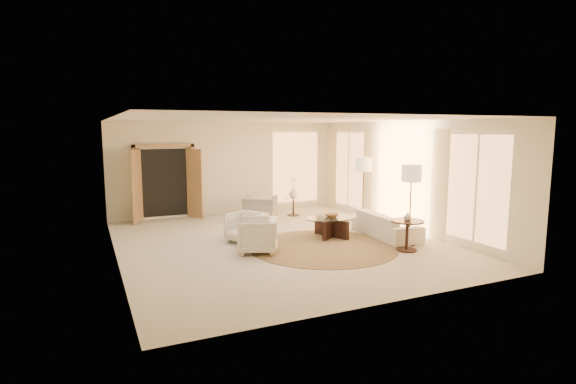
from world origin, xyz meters
name	(u,v)px	position (x,y,z in m)	size (l,w,h in m)	color
room	(279,182)	(0.00, 0.00, 1.40)	(7.04, 8.04, 2.83)	beige
windows_right	(400,177)	(3.45, 0.10, 1.35)	(0.10, 6.40, 2.40)	#FFAF66
window_back_corner	(296,167)	(2.30, 3.95, 1.35)	(1.70, 0.10, 2.40)	#FFAF66
curtains_right	(377,176)	(3.40, 1.00, 1.30)	(0.06, 5.20, 2.60)	beige
french_doors	(165,183)	(-1.90, 3.82, 1.07)	(1.95, 0.66, 2.16)	tan
area_rug	(323,247)	(0.71, -0.78, 0.01)	(3.28, 3.28, 0.01)	#47351E
sofa	(386,225)	(2.57, -0.55, 0.29)	(2.02, 0.79, 0.59)	silver
armchair_left	(246,226)	(-0.68, 0.35, 0.38)	(0.74, 0.69, 0.76)	silver
armchair_right	(257,234)	(-0.75, -0.57, 0.40)	(0.79, 0.74, 0.81)	silver
accent_chair	(260,204)	(0.66, 2.94, 0.41)	(0.94, 0.61, 0.82)	gray
coffee_table	(331,225)	(1.35, -0.04, 0.31)	(1.62, 1.62, 0.49)	black
end_table	(407,230)	(2.21, -1.77, 0.45)	(0.70, 0.70, 0.66)	black
side_table	(293,205)	(1.69, 2.83, 0.33)	(0.47, 0.47, 0.55)	black
floor_lamp_near	(364,167)	(2.90, 0.94, 1.56)	(0.44, 0.44, 1.83)	black
floor_lamp_far	(411,177)	(2.57, -1.40, 1.54)	(0.44, 0.44, 1.81)	black
bowl	(332,216)	(1.35, -0.04, 0.53)	(0.32, 0.32, 0.08)	brown
end_vase	(408,216)	(2.21, -1.77, 0.75)	(0.17, 0.17, 0.18)	silver
side_vase	(293,193)	(1.69, 2.83, 0.68)	(0.26, 0.26, 0.28)	silver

